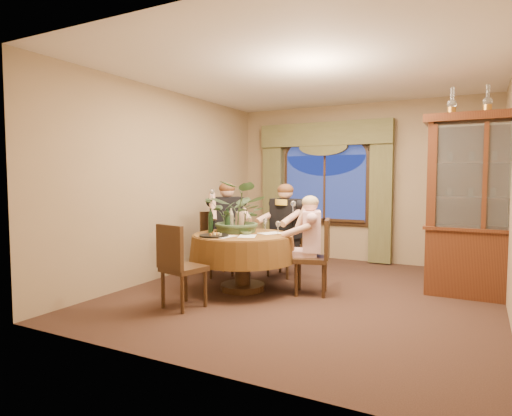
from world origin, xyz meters
The scene contains 33 objects.
floor centered at (0.00, 0.00, 0.00)m, with size 5.00×5.00×0.00m, color black.
wall_back centered at (0.00, 2.50, 1.40)m, with size 4.50×4.50×0.00m, color #8A7353.
ceiling centered at (0.00, 0.00, 2.80)m, with size 5.00×5.00×0.00m, color white.
window centered at (-0.60, 2.43, 1.30)m, with size 1.62×0.10×1.32m, color navy, non-canonical shape.
arched_transom centered at (-0.60, 2.43, 2.08)m, with size 1.60×0.06×0.44m, color navy, non-canonical shape.
drapery_left centered at (-1.63, 2.38, 1.18)m, with size 0.38×0.14×2.32m, color #4D4C29.
drapery_right centered at (0.43, 2.38, 1.18)m, with size 0.38×0.14×2.32m, color #4D4C29.
swag_valance centered at (-0.60, 2.35, 2.28)m, with size 2.45×0.16×0.42m, color #4D4C29, non-canonical shape.
dining_table centered at (-0.83, -0.25, 0.38)m, with size 1.41×1.41×0.75m, color maroon.
china_cabinet centered at (1.98, 0.83, 1.14)m, with size 1.41×0.55×2.28m, color #3D1C0F.
oil_lamp_left centered at (1.59, 0.83, 2.45)m, with size 0.11×0.11×0.34m, color #A5722D, non-canonical shape.
oil_lamp_center centered at (1.98, 0.83, 2.45)m, with size 0.11×0.11×0.34m, color #A5722D, non-canonical shape.
chair_right centered at (0.05, -0.02, 0.48)m, with size 0.42×0.42×0.96m, color black.
chair_back_right centered at (-0.68, 0.76, 0.48)m, with size 0.42×0.42×0.96m, color black.
chair_back centered at (-1.59, 0.32, 0.48)m, with size 0.42×0.42×0.96m, color black.
chair_front_left centered at (-1.05, -1.23, 0.48)m, with size 0.42×0.42×0.96m, color black.
person_pink centered at (0.02, 0.08, 0.63)m, with size 0.45×0.42×1.26m, color beige, non-canonical shape.
person_back centered at (-1.50, 0.46, 0.71)m, with size 0.51×0.47×1.43m, color black, non-canonical shape.
person_scarf centered at (-0.61, 0.68, 0.70)m, with size 0.50×0.46×1.41m, color black, non-canonical shape.
stoneware_vase centered at (-0.95, -0.11, 0.89)m, with size 0.15×0.15×0.28m, color tan, non-canonical shape.
centerpiece_plant centered at (-0.96, -0.10, 1.34)m, with size 0.89×0.99×0.77m, color #3B5332.
olive_bowl centered at (-0.74, -0.30, 0.77)m, with size 0.15×0.15×0.05m, color #485629.
cheese_platter centered at (-1.02, -0.64, 0.76)m, with size 0.37×0.37×0.02m, color black.
wine_bottle_0 centered at (-1.13, -0.05, 0.92)m, with size 0.07×0.07×0.33m, color black.
wine_bottle_1 centered at (-1.05, -0.17, 0.92)m, with size 0.07×0.07×0.33m, color tan.
wine_bottle_2 centered at (-1.02, -0.31, 0.92)m, with size 0.07×0.07×0.33m, color black.
wine_bottle_3 centered at (-1.28, -0.33, 0.92)m, with size 0.07×0.07×0.33m, color black.
tasting_paper_0 centered at (-0.65, -0.44, 0.75)m, with size 0.21×0.30×0.00m, color white.
tasting_paper_1 centered at (-0.52, -0.04, 0.75)m, with size 0.21×0.30×0.00m, color white.
tasting_paper_2 centered at (-0.89, -0.60, 0.75)m, with size 0.21×0.30×0.00m, color white.
wine_glass_person_pink centered at (-0.39, -0.08, 0.84)m, with size 0.07×0.07×0.18m, color silver, non-canonical shape.
wine_glass_person_back centered at (-1.15, 0.09, 0.84)m, with size 0.07×0.07×0.18m, color silver, non-canonical shape.
wine_glass_person_scarf centered at (-0.72, 0.21, 0.84)m, with size 0.07×0.07×0.18m, color silver, non-canonical shape.
Camera 1 is at (1.93, -5.13, 1.49)m, focal length 30.00 mm.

